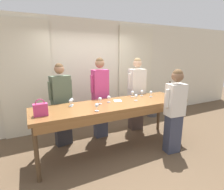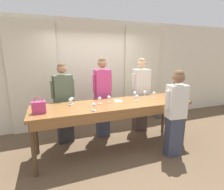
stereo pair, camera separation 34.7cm
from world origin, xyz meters
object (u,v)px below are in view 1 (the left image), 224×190
at_px(wine_glass_center_left, 133,93).
at_px(wine_glass_back_right, 72,100).
at_px(wine_glass_front_right, 109,98).
at_px(wine_glass_near_host, 175,94).
at_px(wine_glass_back_left, 100,99).
at_px(wine_glass_center_mid, 136,96).
at_px(host_pouring, 175,110).
at_px(guest_cream_sweater, 136,94).
at_px(wine_glass_back_mid, 97,106).
at_px(handbag, 41,109).
at_px(potted_plant, 152,107).
at_px(wine_glass_front_mid, 71,101).
at_px(guest_olive_jacket, 62,104).
at_px(wine_glass_front_left, 142,92).
at_px(guest_pink_top, 100,97).
at_px(wine_glass_center_right, 151,93).
at_px(tasting_bar, 114,108).
at_px(wine_bottle, 169,90).

height_order(wine_glass_center_left, wine_glass_back_right, same).
distance_m(wine_glass_front_right, wine_glass_near_host, 1.49).
bearing_deg(wine_glass_back_left, wine_glass_center_mid, -7.61).
bearing_deg(host_pouring, guest_cream_sweater, 91.17).
bearing_deg(guest_cream_sweater, wine_glass_back_mid, -146.95).
bearing_deg(handbag, potted_plant, 21.95).
bearing_deg(wine_glass_front_mid, guest_olive_jacket, 100.09).
distance_m(wine_glass_front_left, wine_glass_back_mid, 1.46).
height_order(wine_glass_center_mid, guest_pink_top, guest_pink_top).
height_order(wine_glass_back_left, guest_olive_jacket, guest_olive_jacket).
xyz_separation_m(wine_glass_front_right, guest_pink_top, (0.04, 0.54, -0.10)).
relative_size(wine_glass_center_right, wine_glass_back_left, 1.00).
relative_size(tasting_bar, wine_glass_front_mid, 23.28).
height_order(wine_glass_front_mid, wine_glass_back_mid, same).
distance_m(wine_glass_front_right, wine_glass_center_mid, 0.58).
distance_m(wine_glass_front_right, host_pouring, 1.30).
xyz_separation_m(handbag, wine_glass_near_host, (2.75, -0.09, -0.01)).
distance_m(wine_bottle, wine_glass_center_mid, 0.97).
bearing_deg(tasting_bar, wine_glass_center_left, 27.02).
height_order(wine_glass_center_left, wine_glass_back_left, same).
bearing_deg(host_pouring, wine_glass_center_left, 113.19).
relative_size(wine_glass_front_left, guest_pink_top, 0.07).
bearing_deg(guest_olive_jacket, wine_glass_back_left, -41.99).
bearing_deg(wine_glass_back_left, wine_glass_back_mid, -120.13).
xyz_separation_m(wine_glass_front_left, wine_glass_near_host, (0.53, -0.49, -0.00)).
bearing_deg(guest_cream_sweater, handbag, -161.62).
height_order(handbag, guest_cream_sweater, guest_cream_sweater).
bearing_deg(wine_glass_center_mid, wine_bottle, 3.13).
bearing_deg(potted_plant, guest_pink_top, -164.11).
relative_size(wine_glass_front_left, wine_glass_near_host, 1.00).
distance_m(wine_glass_front_mid, host_pouring, 1.98).
xyz_separation_m(wine_glass_center_right, wine_glass_back_right, (-1.77, 0.14, 0.00)).
height_order(wine_glass_front_left, guest_pink_top, guest_pink_top).
distance_m(tasting_bar, potted_plant, 2.43).
distance_m(handbag, guest_cream_sweater, 2.46).
relative_size(handbag, wine_glass_back_right, 2.05).
bearing_deg(wine_glass_center_right, guest_olive_jacket, 164.10).
height_order(wine_glass_back_mid, host_pouring, host_pouring).
bearing_deg(wine_glass_near_host, wine_glass_center_mid, 167.81).
relative_size(wine_glass_front_right, guest_cream_sweater, 0.07).
xyz_separation_m(handbag, wine_glass_front_right, (1.29, 0.24, -0.01)).
bearing_deg(wine_glass_front_left, wine_glass_center_right, -50.65).
relative_size(wine_bottle, potted_plant, 0.55).
height_order(wine_glass_back_mid, guest_cream_sweater, guest_cream_sweater).
xyz_separation_m(wine_glass_center_mid, wine_glass_back_right, (-1.27, 0.27, 0.00)).
bearing_deg(wine_glass_center_mid, wine_glass_back_right, 167.88).
distance_m(tasting_bar, guest_cream_sweater, 1.19).
bearing_deg(handbag, wine_glass_center_mid, 3.06).
bearing_deg(wine_glass_back_mid, guest_olive_jacket, 113.94).
height_order(wine_glass_back_left, wine_glass_back_mid, same).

